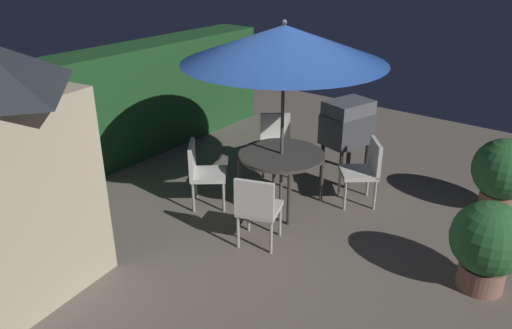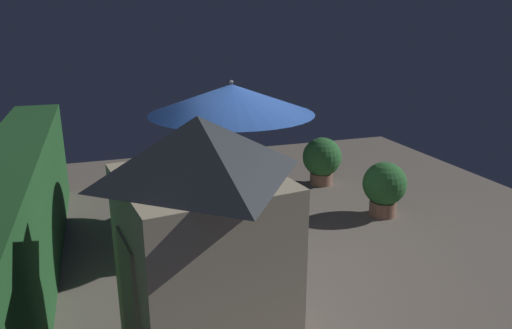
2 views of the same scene
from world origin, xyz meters
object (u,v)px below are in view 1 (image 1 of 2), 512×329
Objects in this scene: chair_near_shed at (257,206)px; chair_toward_hedge at (275,139)px; patio_table at (281,158)px; potted_plant_by_grill at (488,243)px; chair_far_side at (365,168)px; bbq_grill at (347,124)px; chair_toward_house at (202,170)px; patio_umbrella at (284,44)px; potted_plant_by_shed at (504,172)px.

chair_toward_hedge is at bearing 29.98° from chair_near_shed.
potted_plant_by_grill is (-0.22, -2.68, -0.14)m from patio_table.
chair_near_shed is at bearing -150.02° from chair_toward_hedge.
chair_far_side is at bearing -16.03° from chair_near_shed.
bbq_grill is 1.33× the size of chair_far_side.
chair_toward_hedge is (0.12, 1.56, 0.00)m from chair_far_side.
chair_far_side is 1.00× the size of chair_toward_house.
potted_plant_by_grill is at bearing -122.21° from bbq_grill.
patio_table is at bearing -50.64° from chair_toward_house.
patio_umbrella is at bearing 85.27° from potted_plant_by_grill.
patio_umbrella reaches higher than chair_near_shed.
bbq_grill is at bearing 45.84° from chair_far_side.
chair_toward_hedge is 1.00× the size of chair_toward_house.
chair_far_side is at bearing -94.38° from chair_toward_hedge.
chair_toward_house reaches higher than patio_table.
chair_far_side is 0.93× the size of potted_plant_by_grill.
patio_umbrella is at bearing -50.64° from chair_toward_house.
patio_table is at bearing 85.27° from potted_plant_by_grill.
chair_toward_hedge is 0.93× the size of potted_plant_by_grill.
potted_plant_by_shed is at bearing -58.67° from chair_far_side.
chair_near_shed is 1.00× the size of chair_toward_house.
patio_table is 0.45× the size of patio_umbrella.
potted_plant_by_shed reaches higher than chair_far_side.
potted_plant_by_grill is at bearing -117.32° from chair_far_side.
bbq_grill is (1.30, -0.27, 0.17)m from patio_table.
potted_plant_by_shed reaches higher than patio_table.
potted_plant_by_grill reaches higher than chair_far_side.
potted_plant_by_grill reaches higher than chair_toward_house.
chair_toward_house is (-0.67, 0.82, -0.16)m from patio_table.
chair_toward_hedge is (0.83, 0.69, -0.16)m from patio_table.
patio_umbrella is 1.97m from chair_toward_hedge.
patio_table is at bearing 129.21° from chair_far_side.
bbq_grill is 1.12m from chair_toward_hedge.
patio_table is 1.34m from bbq_grill.
potted_plant_by_shed reaches higher than chair_toward_hedge.
potted_plant_by_grill reaches higher than chair_near_shed.
chair_toward_house is (-1.50, 0.13, 0.00)m from chair_toward_hedge.
potted_plant_by_grill is (-0.93, -1.81, 0.02)m from chair_far_side.
chair_far_side is 1.78m from potted_plant_by_shed.
chair_toward_house is at bearing 73.91° from chair_near_shed.
patio_table is 1.27× the size of chair_near_shed.
patio_umbrella is 2.82× the size of chair_toward_house.
chair_near_shed is at bearing 109.03° from potted_plant_by_grill.
chair_near_shed is at bearing -106.09° from chair_toward_house.
bbq_grill is at bearing -11.79° from patio_umbrella.
potted_plant_by_grill is (-1.05, -3.37, 0.02)m from chair_toward_hedge.
chair_far_side is 2.19m from chair_toward_house.
patio_umbrella is at bearing -140.33° from chair_toward_hedge.
chair_toward_hedge is at bearing 104.65° from potted_plant_by_shed.
chair_near_shed is at bearing -159.69° from patio_table.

